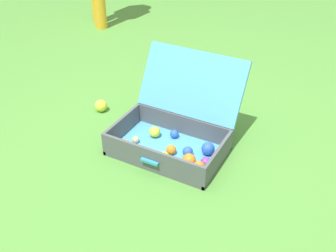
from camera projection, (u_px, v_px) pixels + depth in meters
The scene contains 3 objects.
ground_plane at pixel (165, 159), 2.36m from camera, with size 16.00×16.00×0.00m, color #4C8C38.
open_suitcase at pixel (175, 131), 2.39m from camera, with size 0.67×0.65×0.52m.
stray_ball_on_grass at pixel (101, 106), 2.78m from camera, with size 0.09×0.09×0.09m, color #CCDB38.
Camera 1 is at (0.89, -1.62, 1.47)m, focal length 42.24 mm.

